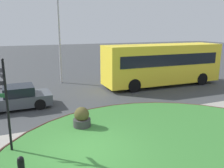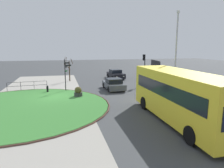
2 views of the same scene
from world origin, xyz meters
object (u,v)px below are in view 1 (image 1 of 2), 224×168
object	(u,v)px
car_near_lane	(17,98)
lamppost_tall	(59,29)
bollard_foreground	(21,168)
bus_yellow	(162,64)
planter_near_signpost	(82,119)
signpost_directional	(5,99)

from	to	relation	value
car_near_lane	lamppost_tall	size ratio (longest dim) A/B	0.47
lamppost_tall	bollard_foreground	bearing A→B (deg)	-106.29
bus_yellow	planter_near_signpost	distance (m)	10.40
bollard_foreground	bus_yellow	distance (m)	14.48
planter_near_signpost	signpost_directional	bearing A→B (deg)	-161.26
planter_near_signpost	car_near_lane	bearing A→B (deg)	122.03
bollard_foreground	car_near_lane	size ratio (longest dim) A/B	0.20
bollard_foreground	lamppost_tall	xyz separation A→B (m)	(3.82, 13.07, 4.12)
signpost_directional	planter_near_signpost	distance (m)	3.70
bus_yellow	car_near_lane	distance (m)	11.34
signpost_directional	bus_yellow	world-z (taller)	signpost_directional
planter_near_signpost	bus_yellow	bearing A→B (deg)	34.93
bollard_foreground	lamppost_tall	size ratio (longest dim) A/B	0.09
signpost_directional	bus_yellow	size ratio (longest dim) A/B	0.37
signpost_directional	lamppost_tall	xyz separation A→B (m)	(4.15, 11.06, 2.43)
car_near_lane	lamppost_tall	distance (m)	7.82
bollard_foreground	bus_yellow	bearing A→B (deg)	38.57
car_near_lane	lamppost_tall	bearing A→B (deg)	-124.62
bollard_foreground	signpost_directional	bearing A→B (deg)	99.42
signpost_directional	car_near_lane	xyz separation A→B (m)	(0.43, 5.41, -1.49)
bus_yellow	lamppost_tall	bearing A→B (deg)	152.36
signpost_directional	lamppost_tall	bearing A→B (deg)	69.42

